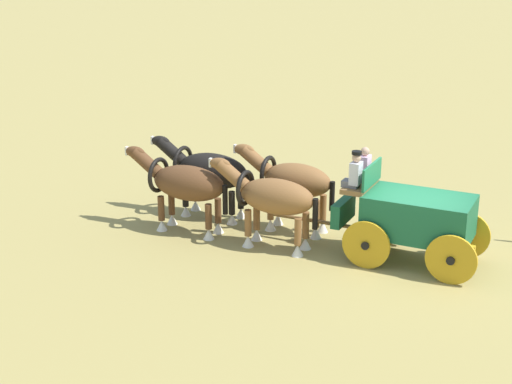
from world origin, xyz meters
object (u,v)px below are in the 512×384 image
Objects in this scene: draft_horse_rear_off at (292,182)px; draft_horse_lead_near at (184,184)px; draft_horse_lead_off at (208,172)px; show_wagon at (412,216)px; draft_horse_rear_near at (272,198)px.

draft_horse_rear_off reaches higher than draft_horse_lead_near.
draft_horse_lead_near is 1.30m from draft_horse_lead_off.
show_wagon is 1.81× the size of draft_horse_rear_near.
draft_horse_lead_near is (2.67, 1.13, -0.05)m from draft_horse_rear_off.
draft_horse_rear_off reaches higher than draft_horse_rear_near.
draft_horse_lead_off is at bearing -93.92° from draft_horse_lead_near.
show_wagon reaches higher than draft_horse_rear_near.
draft_horse_rear_off reaches higher than draft_horse_lead_off.
draft_horse_rear_off is at bearing -93.60° from draft_horse_rear_near.
draft_horse_rear_near is 0.97× the size of draft_horse_lead_near.
show_wagon reaches higher than draft_horse_lead_near.
draft_horse_rear_off is (3.40, -0.87, 0.21)m from show_wagon.
draft_horse_lead_near is (2.59, -0.16, 0.00)m from draft_horse_rear_near.
draft_horse_lead_near is (6.07, 0.27, 0.15)m from show_wagon.
show_wagon is 6.08m from draft_horse_lead_near.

